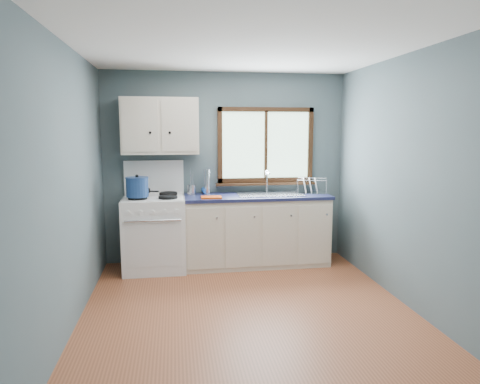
{
  "coord_description": "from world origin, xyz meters",
  "views": [
    {
      "loc": [
        -0.68,
        -3.87,
        1.76
      ],
      "look_at": [
        0.05,
        0.9,
        1.05
      ],
      "focal_mm": 32.0,
      "sensor_mm": 36.0,
      "label": 1
    }
  ],
  "objects": [
    {
      "name": "upper_cabinets",
      "position": [
        -0.85,
        1.63,
        1.8
      ],
      "size": [
        0.95,
        0.35,
        0.7
      ],
      "color": "beige",
      "rests_on": "wall_back"
    },
    {
      "name": "base_cabinets",
      "position": [
        0.36,
        1.49,
        0.41
      ],
      "size": [
        1.85,
        0.6,
        0.88
      ],
      "color": "beige",
      "rests_on": "floor"
    },
    {
      "name": "dish_towel",
      "position": [
        -0.24,
        1.32,
        0.93
      ],
      "size": [
        0.26,
        0.19,
        0.02
      ],
      "primitive_type": "cube",
      "rotation": [
        0.0,
        0.0,
        -0.03
      ],
      "color": "#C13E0C",
      "rests_on": "countertop"
    },
    {
      "name": "wall_left",
      "position": [
        -1.61,
        0.0,
        1.25
      ],
      "size": [
        0.02,
        3.6,
        2.5
      ],
      "primitive_type": "cube",
      "color": "#526265",
      "rests_on": "ground"
    },
    {
      "name": "skillet",
      "position": [
        -1.13,
        1.63,
        0.99
      ],
      "size": [
        0.41,
        0.34,
        0.05
      ],
      "rotation": [
        0.0,
        0.0,
        -0.4
      ],
      "color": "black",
      "rests_on": "gas_range"
    },
    {
      "name": "soap_bottle",
      "position": [
        -0.28,
        1.62,
        1.03
      ],
      "size": [
        0.1,
        0.1,
        0.23
      ],
      "primitive_type": "imported",
      "rotation": [
        0.0,
        0.0,
        0.13
      ],
      "color": "blue",
      "rests_on": "countertop"
    },
    {
      "name": "thermos",
      "position": [
        -0.27,
        1.66,
        1.08
      ],
      "size": [
        0.09,
        0.09,
        0.33
      ],
      "primitive_type": "cylinder",
      "rotation": [
        0.0,
        0.0,
        -0.17
      ],
      "color": "silver",
      "rests_on": "countertop"
    },
    {
      "name": "gas_range",
      "position": [
        -0.95,
        1.47,
        0.49
      ],
      "size": [
        0.76,
        0.69,
        1.36
      ],
      "color": "white",
      "rests_on": "floor"
    },
    {
      "name": "window",
      "position": [
        0.54,
        1.77,
        1.48
      ],
      "size": [
        1.36,
        0.1,
        1.03
      ],
      "color": "#9EC6A8",
      "rests_on": "wall_back"
    },
    {
      "name": "dish_rack",
      "position": [
        1.1,
        1.52,
        0.97
      ],
      "size": [
        0.47,
        0.41,
        0.21
      ],
      "rotation": [
        0.0,
        0.0,
        -0.33
      ],
      "color": "silver",
      "rests_on": "countertop"
    },
    {
      "name": "wall_back",
      "position": [
        0.0,
        1.81,
        1.25
      ],
      "size": [
        3.2,
        0.02,
        2.5
      ],
      "primitive_type": "cube",
      "color": "#526265",
      "rests_on": "ground"
    },
    {
      "name": "wall_right",
      "position": [
        1.61,
        0.0,
        1.25
      ],
      "size": [
        0.02,
        3.6,
        2.5
      ],
      "primitive_type": "cube",
      "color": "#526265",
      "rests_on": "ground"
    },
    {
      "name": "ceiling",
      "position": [
        0.0,
        0.0,
        2.51
      ],
      "size": [
        3.2,
        3.6,
        0.02
      ],
      "primitive_type": "cube",
      "color": "white",
      "rests_on": "wall_back"
    },
    {
      "name": "utensil_crock",
      "position": [
        -0.47,
        1.64,
        0.99
      ],
      "size": [
        0.14,
        0.14,
        0.34
      ],
      "rotation": [
        0.0,
        0.0,
        -0.34
      ],
      "color": "silver",
      "rests_on": "countertop"
    },
    {
      "name": "wall_front",
      "position": [
        0.0,
        -1.81,
        1.25
      ],
      "size": [
        3.2,
        0.02,
        2.5
      ],
      "primitive_type": "cube",
      "color": "#526265",
      "rests_on": "ground"
    },
    {
      "name": "sink",
      "position": [
        0.54,
        1.49,
        0.86
      ],
      "size": [
        0.84,
        0.46,
        0.44
      ],
      "color": "silver",
      "rests_on": "countertop"
    },
    {
      "name": "stockpot",
      "position": [
        -1.13,
        1.32,
        1.08
      ],
      "size": [
        0.34,
        0.34,
        0.27
      ],
      "rotation": [
        0.0,
        0.0,
        0.3
      ],
      "color": "navy",
      "rests_on": "gas_range"
    },
    {
      "name": "countertop",
      "position": [
        0.36,
        1.49,
        0.9
      ],
      "size": [
        1.89,
        0.64,
        0.04
      ],
      "primitive_type": "cube",
      "color": "#161A3A",
      "rests_on": "base_cabinets"
    },
    {
      "name": "floor",
      "position": [
        0.0,
        0.0,
        -0.01
      ],
      "size": [
        3.2,
        3.6,
        0.02
      ],
      "primitive_type": "cube",
      "color": "#9B5331",
      "rests_on": "ground"
    }
  ]
}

